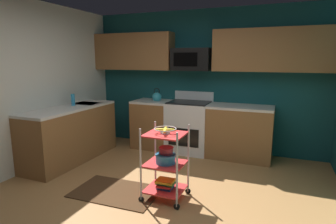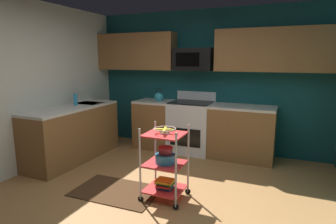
{
  "view_description": "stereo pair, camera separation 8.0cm",
  "coord_description": "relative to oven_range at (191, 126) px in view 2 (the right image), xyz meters",
  "views": [
    {
      "loc": [
        1.36,
        -2.72,
        1.7
      ],
      "look_at": [
        0.05,
        0.48,
        1.05
      ],
      "focal_mm": 29.86,
      "sensor_mm": 36.0,
      "label": 1
    },
    {
      "loc": [
        1.43,
        -2.69,
        1.7
      ],
      "look_at": [
        0.05,
        0.48,
        1.05
      ],
      "focal_mm": 29.86,
      "sensor_mm": 36.0,
      "label": 2
    }
  ],
  "objects": [
    {
      "name": "dish_soap_bottle",
      "position": [
        -1.76,
        -1.05,
        0.54
      ],
      "size": [
        0.06,
        0.06,
        0.2
      ],
      "primitive_type": "cylinder",
      "color": "#2D8CBF",
      "rests_on": "counter_run"
    },
    {
      "name": "oven_range",
      "position": [
        0.0,
        0.0,
        0.0
      ],
      "size": [
        0.76,
        0.65,
        1.1
      ],
      "color": "white",
      "rests_on": "ground"
    },
    {
      "name": "wall_back",
      "position": [
        0.19,
        0.33,
        0.82
      ],
      "size": [
        4.52,
        0.06,
        2.6
      ],
      "primitive_type": "cube",
      "color": "#14474C",
      "rests_on": "ground"
    },
    {
      "name": "mixing_bowl_small",
      "position": [
        0.3,
        -1.83,
        0.14
      ],
      "size": [
        0.18,
        0.18,
        0.08
      ],
      "color": "maroon",
      "rests_on": "rolling_cart"
    },
    {
      "name": "floor",
      "position": [
        0.19,
        -2.1,
        -0.5
      ],
      "size": [
        4.4,
        4.8,
        0.04
      ],
      "primitive_type": "cube",
      "color": "#A87542",
      "rests_on": "ground"
    },
    {
      "name": "microwave",
      "position": [
        -0.0,
        0.1,
        1.22
      ],
      "size": [
        0.7,
        0.39,
        0.4
      ],
      "color": "black"
    },
    {
      "name": "mixing_bowl_large",
      "position": [
        0.3,
        -1.85,
        0.04
      ],
      "size": [
        0.25,
        0.25,
        0.11
      ],
      "color": "#338CBF",
      "rests_on": "rolling_cart"
    },
    {
      "name": "floor_rug",
      "position": [
        -0.36,
        -1.95,
        -0.47
      ],
      "size": [
        1.12,
        0.74,
        0.01
      ],
      "primitive_type": "cube",
      "rotation": [
        0.0,
        0.0,
        0.03
      ],
      "color": "#472D19",
      "rests_on": "ground"
    },
    {
      "name": "fruit_bowl",
      "position": [
        0.29,
        -1.85,
        0.4
      ],
      "size": [
        0.27,
        0.27,
        0.07
      ],
      "color": "silver",
      "rests_on": "rolling_cart"
    },
    {
      "name": "wall_left",
      "position": [
        -2.04,
        -2.1,
        0.82
      ],
      "size": [
        0.06,
        4.8,
        2.6
      ],
      "primitive_type": "cube",
      "color": "silver",
      "rests_on": "ground"
    },
    {
      "name": "book_stack",
      "position": [
        0.29,
        -1.85,
        -0.29
      ],
      "size": [
        0.23,
        0.21,
        0.11
      ],
      "color": "#1E4C8C",
      "rests_on": "rolling_cart"
    },
    {
      "name": "kettle",
      "position": [
        -0.65,
        -0.0,
        0.52
      ],
      "size": [
        0.21,
        0.18,
        0.26
      ],
      "color": "teal",
      "rests_on": "counter_run"
    },
    {
      "name": "rolling_cart",
      "position": [
        0.29,
        -1.85,
        -0.03
      ],
      "size": [
        0.53,
        0.44,
        0.91
      ],
      "color": "silver",
      "rests_on": "ground"
    },
    {
      "name": "upper_cabinets",
      "position": [
        0.23,
        0.13,
        1.37
      ],
      "size": [
        4.4,
        0.33,
        0.7
      ],
      "color": "brown"
    },
    {
      "name": "counter_run",
      "position": [
        -0.61,
        -0.5,
        -0.01
      ],
      "size": [
        3.48,
        2.39,
        0.92
      ],
      "color": "brown",
      "rests_on": "ground"
    }
  ]
}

